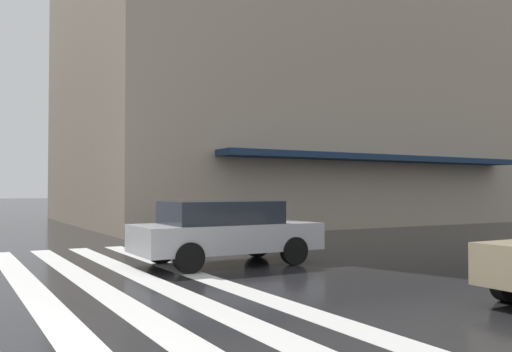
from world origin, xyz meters
name	(u,v)px	position (x,y,z in m)	size (l,w,h in m)	color
zebra_crossing	(0,296)	(4.00, -0.83, 0.00)	(13.00, 7.50, 0.01)	silver
haussmann_block_corner	(280,4)	(20.32, -16.29, 12.09)	(16.85, 22.07, 24.71)	tan
car_silver	(225,230)	(5.50, -5.50, 0.76)	(1.85, 4.10, 1.41)	#B7B7BC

